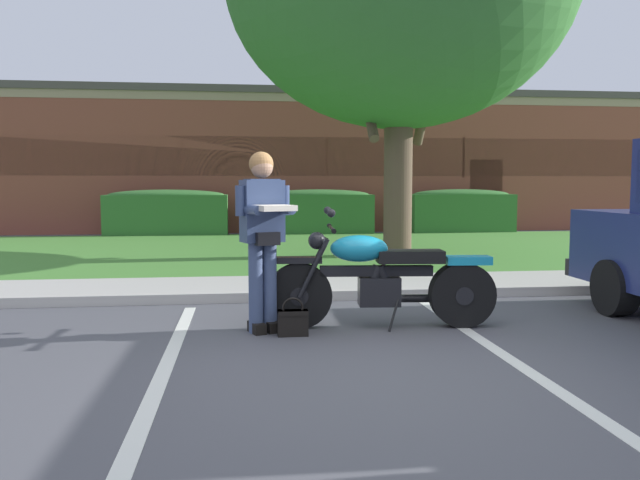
{
  "coord_description": "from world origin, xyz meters",
  "views": [
    {
      "loc": [
        -1.12,
        -4.95,
        1.41
      ],
      "look_at": [
        -0.33,
        1.37,
        0.85
      ],
      "focal_mm": 36.27,
      "sensor_mm": 36.0,
      "label": 1
    }
  ],
  "objects_px": {
    "motorcycle": "(390,279)",
    "hedge_left": "(167,212)",
    "hedge_center_right": "(461,210)",
    "brick_building": "(309,164)",
    "hedge_center_left": "(318,211)",
    "rider_person": "(263,226)",
    "handbag": "(293,320)"
  },
  "relations": [
    {
      "from": "handbag",
      "to": "hedge_center_right",
      "type": "bearing_deg",
      "value": 63.83
    },
    {
      "from": "motorcycle",
      "to": "hedge_center_right",
      "type": "distance_m",
      "value": 12.24
    },
    {
      "from": "handbag",
      "to": "hedge_center_right",
      "type": "relative_size",
      "value": 0.12
    },
    {
      "from": "brick_building",
      "to": "rider_person",
      "type": "bearing_deg",
      "value": -97.61
    },
    {
      "from": "motorcycle",
      "to": "hedge_center_right",
      "type": "xyz_separation_m",
      "value": [
        4.7,
        11.31,
        0.17
      ]
    },
    {
      "from": "motorcycle",
      "to": "hedge_left",
      "type": "distance_m",
      "value": 11.79
    },
    {
      "from": "handbag",
      "to": "brick_building",
      "type": "distance_m",
      "value": 17.4
    },
    {
      "from": "rider_person",
      "to": "handbag",
      "type": "height_order",
      "value": "rider_person"
    },
    {
      "from": "hedge_center_left",
      "to": "brick_building",
      "type": "bearing_deg",
      "value": 86.28
    },
    {
      "from": "motorcycle",
      "to": "rider_person",
      "type": "xyz_separation_m",
      "value": [
        -1.24,
        -0.06,
        0.53
      ]
    },
    {
      "from": "rider_person",
      "to": "hedge_center_left",
      "type": "xyz_separation_m",
      "value": [
        1.91,
        11.36,
        -0.36
      ]
    },
    {
      "from": "hedge_center_left",
      "to": "brick_building",
      "type": "xyz_separation_m",
      "value": [
        0.37,
        5.63,
        1.42
      ]
    },
    {
      "from": "rider_person",
      "to": "hedge_left",
      "type": "height_order",
      "value": "rider_person"
    },
    {
      "from": "handbag",
      "to": "brick_building",
      "type": "relative_size",
      "value": 0.02
    },
    {
      "from": "handbag",
      "to": "hedge_center_right",
      "type": "height_order",
      "value": "hedge_center_right"
    },
    {
      "from": "hedge_left",
      "to": "hedge_center_left",
      "type": "bearing_deg",
      "value": 0.0
    },
    {
      "from": "rider_person",
      "to": "brick_building",
      "type": "distance_m",
      "value": 17.17
    },
    {
      "from": "motorcycle",
      "to": "hedge_center_left",
      "type": "xyz_separation_m",
      "value": [
        0.67,
        11.31,
        0.17
      ]
    },
    {
      "from": "rider_person",
      "to": "hedge_center_left",
      "type": "bearing_deg",
      "value": 80.48
    },
    {
      "from": "hedge_center_right",
      "to": "brick_building",
      "type": "height_order",
      "value": "brick_building"
    },
    {
      "from": "rider_person",
      "to": "hedge_center_right",
      "type": "xyz_separation_m",
      "value": [
        5.93,
        11.36,
        -0.36
      ]
    },
    {
      "from": "hedge_left",
      "to": "motorcycle",
      "type": "bearing_deg",
      "value": -73.45
    },
    {
      "from": "handbag",
      "to": "brick_building",
      "type": "bearing_deg",
      "value": 83.32
    },
    {
      "from": "hedge_left",
      "to": "brick_building",
      "type": "height_order",
      "value": "brick_building"
    },
    {
      "from": "motorcycle",
      "to": "hedge_center_left",
      "type": "distance_m",
      "value": 11.33
    },
    {
      "from": "motorcycle",
      "to": "hedge_left",
      "type": "height_order",
      "value": "hedge_left"
    },
    {
      "from": "motorcycle",
      "to": "brick_building",
      "type": "distance_m",
      "value": 17.04
    },
    {
      "from": "hedge_left",
      "to": "brick_building",
      "type": "xyz_separation_m",
      "value": [
        4.39,
        5.63,
        1.42
      ]
    },
    {
      "from": "motorcycle",
      "to": "brick_building",
      "type": "bearing_deg",
      "value": 86.5
    },
    {
      "from": "brick_building",
      "to": "motorcycle",
      "type": "bearing_deg",
      "value": -93.5
    },
    {
      "from": "handbag",
      "to": "hedge_left",
      "type": "bearing_deg",
      "value": 101.67
    },
    {
      "from": "handbag",
      "to": "brick_building",
      "type": "xyz_separation_m",
      "value": [
        2.01,
        17.17,
        1.92
      ]
    }
  ]
}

